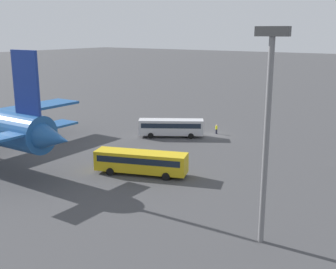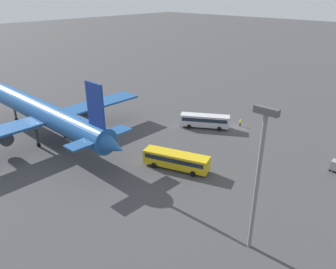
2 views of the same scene
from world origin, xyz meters
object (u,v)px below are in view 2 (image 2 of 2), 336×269
(airplane, at_px, (45,114))
(shuttle_bus_far, at_px, (176,159))
(shuttle_bus_near, at_px, (205,120))
(worker_person, at_px, (240,123))

(airplane, xyz_separation_m, shuttle_bus_far, (-28.54, -9.69, -4.28))
(shuttle_bus_near, xyz_separation_m, shuttle_bus_far, (-7.86, 19.04, -0.05))
(shuttle_bus_near, distance_m, worker_person, 8.71)
(shuttle_bus_near, relative_size, worker_person, 6.37)
(airplane, height_order, worker_person, airplane)
(airplane, xyz_separation_m, worker_person, (-26.35, -35.26, -5.24))
(shuttle_bus_far, bearing_deg, shuttle_bus_near, -86.77)
(shuttle_bus_far, relative_size, worker_person, 7.17)
(airplane, distance_m, shuttle_bus_near, 35.65)
(shuttle_bus_near, height_order, shuttle_bus_far, shuttle_bus_near)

